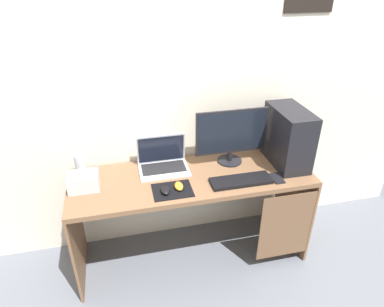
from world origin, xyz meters
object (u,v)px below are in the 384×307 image
Objects in this scene: monitor at (231,135)px; laptop at (163,162)px; cell_phone at (277,178)px; projector at (84,181)px; keyboard at (241,181)px; speaker at (81,166)px; pc_tower at (288,137)px; mouse_left at (179,186)px; mouse_right at (165,190)px.

monitor is 0.53m from laptop.
cell_phone is at bearing -50.32° from monitor.
monitor is at bearing 6.08° from projector.
keyboard is (-0.01, -0.27, -0.21)m from monitor.
speaker is 0.41× the size of keyboard.
pc_tower reaches higher than keyboard.
projector is at bearing -82.87° from speaker.
pc_tower is 3.23× the size of cell_phone.
laptop is at bearing 176.97° from monitor.
speaker is 1.31× the size of cell_phone.
projector is at bearing 166.71° from mouse_left.
pc_tower is 0.87m from mouse_left.
speaker reaches higher than cell_phone.
laptop is at bearing 172.25° from pc_tower.
speaker is at bearing 154.16° from mouse_left.
mouse_left is at bearing -169.23° from pc_tower.
speaker is at bearing 177.76° from laptop.
monitor reaches higher than mouse_left.
laptop is 3.68× the size of mouse_left.
monitor is 1.26× the size of keyboard.
mouse_right is at bearing -96.53° from laptop.
pc_tower is 0.79× the size of monitor.
monitor reaches higher than cell_phone.
mouse_left is at bearing 176.83° from cell_phone.
speaker is at bearing 174.37° from pc_tower.
pc_tower is 0.41m from monitor.
mouse_right is at bearing -31.72° from speaker.
speaker is (-1.46, 0.14, -0.12)m from pc_tower.
keyboard is 0.26m from cell_phone.
monitor reaches higher than mouse_right.
keyboard is at bearing -92.72° from monitor.
keyboard reaches higher than cell_phone.
mouse_right is (-0.04, -0.31, -0.03)m from laptop.
mouse_right is at bearing -179.45° from keyboard.
laptop reaches higher than cell_phone.
projector reaches higher than mouse_left.
laptop is 0.56m from projector.
pc_tower is at bearing -13.54° from monitor.
mouse_left is at bearing -77.95° from laptop.
speaker reaches higher than projector.
mouse_left is 0.10m from mouse_right.
laptop is at bearing 156.76° from cell_phone.
monitor is at bearing 27.59° from mouse_right.
cell_phone is (-0.15, -0.20, -0.21)m from pc_tower.
monitor is at bearing 87.28° from keyboard.
laptop is 2.72× the size of cell_phone.
speaker is 1.35m from cell_phone.
pc_tower is 1.45m from projector.
pc_tower is at bearing 23.61° from keyboard.
laptop reaches higher than keyboard.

